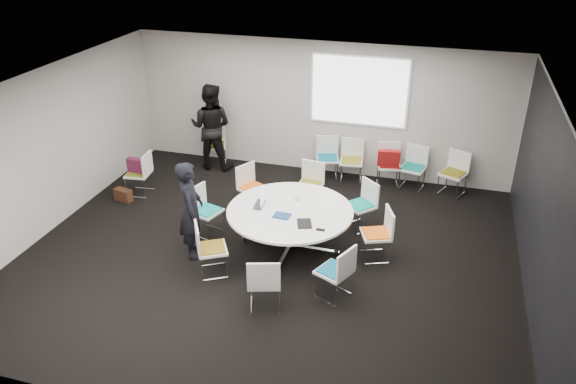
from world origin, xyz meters
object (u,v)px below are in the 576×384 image
(chair_ring_f, at_px, (212,258))
(chair_back_d, at_px, (412,176))
(chair_back_b, at_px, (351,169))
(maroon_bag, at_px, (137,165))
(chair_ring_a, at_px, (376,243))
(person_back, at_px, (211,127))
(chair_ring_g, at_px, (264,291))
(chair_back_c, at_px, (388,173))
(cup, at_px, (296,198))
(chair_ring_c, at_px, (309,194))
(chair_back_e, at_px, (452,181))
(chair_ring_d, at_px, (253,196))
(chair_person_back, at_px, (216,152))
(brown_bag, at_px, (123,195))
(chair_ring_e, at_px, (207,220))
(chair_back_a, at_px, (327,166))
(chair_spare_left, at_px, (140,181))
(chair_ring_b, at_px, (360,214))
(chair_ring_h, at_px, (334,281))
(conference_table, at_px, (290,221))
(laptop, at_px, (263,205))
(person_main, at_px, (191,210))

(chair_ring_f, xyz_separation_m, chair_back_d, (2.74, 3.91, 0.00))
(chair_back_b, relative_size, maroon_bag, 2.20)
(chair_ring_a, distance_m, person_back, 4.79)
(chair_ring_g, bearing_deg, chair_back_c, 57.99)
(person_back, xyz_separation_m, cup, (2.54, -2.36, -0.17))
(chair_ring_c, bearing_deg, chair_back_b, -105.69)
(chair_back_e, bearing_deg, chair_ring_d, 49.25)
(chair_back_d, xyz_separation_m, person_back, (-4.31, -0.16, 0.67))
(chair_person_back, xyz_separation_m, cup, (2.55, -2.53, 0.50))
(chair_back_b, xyz_separation_m, brown_bag, (-4.12, -2.12, -0.16))
(chair_ring_a, relative_size, chair_person_back, 1.00)
(chair_ring_f, distance_m, chair_back_e, 5.23)
(chair_ring_f, height_order, maroon_bag, chair_ring_f)
(cup, bearing_deg, chair_ring_e, -169.08)
(chair_ring_c, xyz_separation_m, chair_ring_g, (0.13, -3.11, 0.00))
(chair_ring_c, height_order, chair_ring_d, same)
(chair_ring_d, bearing_deg, cup, 81.56)
(chair_back_a, xyz_separation_m, chair_spare_left, (-3.42, -1.77, 0.00))
(chair_spare_left, xyz_separation_m, brown_bag, (-0.19, -0.36, -0.16))
(chair_ring_a, height_order, chair_ring_g, same)
(chair_back_b, bearing_deg, chair_back_d, 174.37)
(chair_ring_b, relative_size, chair_back_c, 1.00)
(cup, relative_size, maroon_bag, 0.22)
(chair_ring_c, bearing_deg, chair_ring_h, 118.55)
(chair_ring_e, distance_m, chair_back_a, 3.21)
(chair_ring_f, relative_size, maroon_bag, 2.20)
(conference_table, xyz_separation_m, chair_ring_a, (1.43, 0.10, -0.25))
(chair_ring_b, distance_m, maroon_bag, 4.47)
(chair_back_b, bearing_deg, laptop, 64.65)
(chair_ring_b, height_order, laptop, chair_ring_b)
(conference_table, bearing_deg, chair_spare_left, 162.22)
(person_back, bearing_deg, cup, 132.68)
(chair_back_b, distance_m, person_back, 3.12)
(chair_ring_f, distance_m, chair_ring_h, 1.97)
(chair_ring_b, bearing_deg, chair_back_a, -18.77)
(chair_ring_d, bearing_deg, conference_table, 70.89)
(chair_ring_d, relative_size, chair_ring_g, 1.00)
(chair_ring_g, distance_m, chair_back_c, 4.63)
(conference_table, xyz_separation_m, person_main, (-1.48, -0.61, 0.31))
(person_back, relative_size, cup, 20.94)
(chair_ring_a, xyz_separation_m, chair_ring_c, (-1.47, 1.41, 0.00))
(chair_ring_f, distance_m, chair_spare_left, 3.25)
(laptop, bearing_deg, chair_back_d, -43.66)
(chair_back_a, relative_size, maroon_bag, 2.20)
(conference_table, height_order, maroon_bag, maroon_bag)
(chair_spare_left, bearing_deg, chair_back_d, -77.77)
(chair_spare_left, bearing_deg, chair_person_back, -32.99)
(chair_back_c, distance_m, laptop, 3.38)
(chair_ring_c, xyz_separation_m, chair_ring_h, (1.04, -2.61, 0.00))
(cup, bearing_deg, chair_back_d, 55.06)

